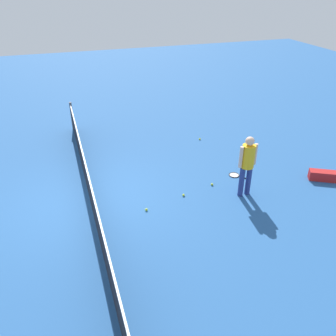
{
  "coord_description": "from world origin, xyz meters",
  "views": [
    {
      "loc": [
        -7.9,
        0.44,
        5.28
      ],
      "look_at": [
        -0.5,
        -1.98,
        0.9
      ],
      "focal_mm": 37.6,
      "sensor_mm": 36.0,
      "label": 1
    }
  ],
  "objects_px": {
    "player_near_side": "(247,162)",
    "tennis_ball_midcourt": "(184,195)",
    "tennis_ball_near_player": "(200,139)",
    "tennis_racket_near_player": "(235,175)",
    "tennis_ball_by_net": "(146,210)",
    "equipment_bag": "(322,175)",
    "tennis_ball_baseline": "(212,184)"
  },
  "relations": [
    {
      "from": "tennis_ball_near_player",
      "to": "equipment_bag",
      "type": "xyz_separation_m",
      "value": [
        -3.64,
        -2.29,
        0.11
      ]
    },
    {
      "from": "player_near_side",
      "to": "tennis_ball_midcourt",
      "type": "relative_size",
      "value": 25.76
    },
    {
      "from": "tennis_racket_near_player",
      "to": "tennis_ball_near_player",
      "type": "xyz_separation_m",
      "value": [
        2.66,
        0.02,
        0.02
      ]
    },
    {
      "from": "player_near_side",
      "to": "tennis_racket_near_player",
      "type": "distance_m",
      "value": 1.41
    },
    {
      "from": "tennis_racket_near_player",
      "to": "tennis_ball_midcourt",
      "type": "distance_m",
      "value": 1.9
    },
    {
      "from": "tennis_ball_by_net",
      "to": "equipment_bag",
      "type": "xyz_separation_m",
      "value": [
        -0.11,
        -5.21,
        0.11
      ]
    },
    {
      "from": "tennis_ball_midcourt",
      "to": "tennis_ball_baseline",
      "type": "distance_m",
      "value": 0.98
    },
    {
      "from": "tennis_racket_near_player",
      "to": "tennis_ball_midcourt",
      "type": "bearing_deg",
      "value": 106.57
    },
    {
      "from": "tennis_ball_baseline",
      "to": "equipment_bag",
      "type": "distance_m",
      "value": 3.22
    },
    {
      "from": "tennis_racket_near_player",
      "to": "tennis_ball_by_net",
      "type": "distance_m",
      "value": 3.06
    },
    {
      "from": "tennis_ball_by_net",
      "to": "tennis_ball_baseline",
      "type": "bearing_deg",
      "value": -74.23
    },
    {
      "from": "tennis_ball_by_net",
      "to": "player_near_side",
      "type": "bearing_deg",
      "value": -92.09
    },
    {
      "from": "equipment_bag",
      "to": "tennis_racket_near_player",
      "type": "bearing_deg",
      "value": 66.6
    },
    {
      "from": "player_near_side",
      "to": "tennis_ball_midcourt",
      "type": "height_order",
      "value": "player_near_side"
    },
    {
      "from": "tennis_racket_near_player",
      "to": "equipment_bag",
      "type": "distance_m",
      "value": 2.48
    },
    {
      "from": "tennis_ball_near_player",
      "to": "player_near_side",
      "type": "bearing_deg",
      "value": 176.29
    },
    {
      "from": "tennis_ball_midcourt",
      "to": "equipment_bag",
      "type": "distance_m",
      "value": 4.11
    },
    {
      "from": "tennis_ball_by_net",
      "to": "tennis_ball_midcourt",
      "type": "relative_size",
      "value": 1.0
    },
    {
      "from": "tennis_ball_by_net",
      "to": "equipment_bag",
      "type": "bearing_deg",
      "value": -91.25
    },
    {
      "from": "player_near_side",
      "to": "tennis_ball_near_player",
      "type": "relative_size",
      "value": 25.76
    },
    {
      "from": "tennis_ball_midcourt",
      "to": "tennis_ball_by_net",
      "type": "bearing_deg",
      "value": 106.31
    },
    {
      "from": "tennis_racket_near_player",
      "to": "equipment_bag",
      "type": "height_order",
      "value": "equipment_bag"
    },
    {
      "from": "tennis_ball_baseline",
      "to": "equipment_bag",
      "type": "relative_size",
      "value": 0.08
    },
    {
      "from": "tennis_ball_near_player",
      "to": "tennis_ball_midcourt",
      "type": "relative_size",
      "value": 1.0
    },
    {
      "from": "player_near_side",
      "to": "tennis_ball_near_player",
      "type": "bearing_deg",
      "value": -3.71
    },
    {
      "from": "tennis_ball_near_player",
      "to": "tennis_ball_midcourt",
      "type": "xyz_separation_m",
      "value": [
        -3.2,
        1.8,
        0.0
      ]
    },
    {
      "from": "tennis_racket_near_player",
      "to": "equipment_bag",
      "type": "relative_size",
      "value": 0.67
    },
    {
      "from": "player_near_side",
      "to": "tennis_ball_baseline",
      "type": "bearing_deg",
      "value": 42.14
    },
    {
      "from": "tennis_ball_baseline",
      "to": "equipment_bag",
      "type": "xyz_separation_m",
      "value": [
        -0.7,
        -3.14,
        0.11
      ]
    },
    {
      "from": "player_near_side",
      "to": "tennis_ball_baseline",
      "type": "xyz_separation_m",
      "value": [
        0.68,
        0.62,
        -0.98
      ]
    },
    {
      "from": "tennis_ball_by_net",
      "to": "tennis_ball_baseline",
      "type": "xyz_separation_m",
      "value": [
        0.58,
        -2.07,
        0.0
      ]
    },
    {
      "from": "player_near_side",
      "to": "tennis_ball_midcourt",
      "type": "xyz_separation_m",
      "value": [
        0.42,
        1.57,
        -0.98
      ]
    }
  ]
}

